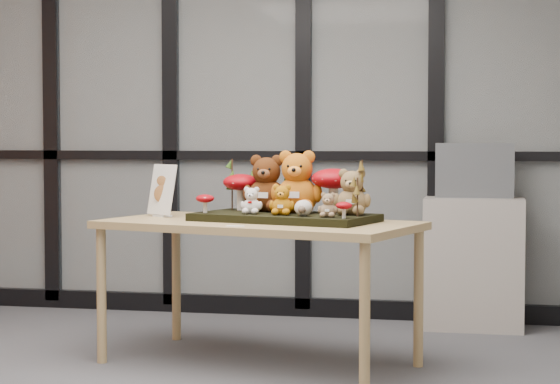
% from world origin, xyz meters
% --- Properties ---
extents(room_shell, '(5.00, 5.00, 5.00)m').
position_xyz_m(room_shell, '(0.00, 0.00, 1.68)').
color(room_shell, beige).
rests_on(room_shell, floor).
extents(glass_partition, '(4.90, 0.06, 2.78)m').
position_xyz_m(glass_partition, '(-0.00, 2.47, 1.42)').
color(glass_partition, '#2D383F').
rests_on(glass_partition, floor).
extents(display_table, '(1.73, 1.20, 0.74)m').
position_xyz_m(display_table, '(0.48, 1.02, 0.67)').
color(display_table, '#A48859').
rests_on(display_table, floor).
extents(diorama_tray, '(1.00, 0.69, 0.04)m').
position_xyz_m(diorama_tray, '(0.61, 1.04, 0.76)').
color(diorama_tray, black).
rests_on(diorama_tray, display_table).
extents(bear_pooh_yellow, '(0.33, 0.31, 0.35)m').
position_xyz_m(bear_pooh_yellow, '(0.67, 1.11, 0.95)').
color(bear_pooh_yellow, '#C26212').
rests_on(bear_pooh_yellow, diorama_tray).
extents(bear_brown_medium, '(0.30, 0.29, 0.33)m').
position_xyz_m(bear_brown_medium, '(0.49, 1.17, 0.94)').
color(bear_brown_medium, '#48210B').
rests_on(bear_brown_medium, diorama_tray).
extents(bear_tan_back, '(0.24, 0.22, 0.25)m').
position_xyz_m(bear_tan_back, '(0.96, 1.02, 0.90)').
color(bear_tan_back, olive).
rests_on(bear_tan_back, diorama_tray).
extents(bear_small_yellow, '(0.16, 0.15, 0.17)m').
position_xyz_m(bear_small_yellow, '(0.62, 0.94, 0.86)').
color(bear_small_yellow, '#AD660A').
rests_on(bear_small_yellow, diorama_tray).
extents(bear_white_bow, '(0.14, 0.13, 0.15)m').
position_xyz_m(bear_white_bow, '(0.45, 0.99, 0.85)').
color(bear_white_bow, white).
rests_on(bear_white_bow, diorama_tray).
extents(bear_beige_small, '(0.12, 0.12, 0.13)m').
position_xyz_m(bear_beige_small, '(0.87, 0.84, 0.84)').
color(bear_beige_small, '#8D714F').
rests_on(bear_beige_small, diorama_tray).
extents(plush_cream_hedgehog, '(0.08, 0.08, 0.09)m').
position_xyz_m(plush_cream_hedgehog, '(0.74, 0.89, 0.82)').
color(plush_cream_hedgehog, silver).
rests_on(plush_cream_hedgehog, diorama_tray).
extents(mushroom_back_left, '(0.19, 0.19, 0.21)m').
position_xyz_m(mushroom_back_left, '(0.34, 1.24, 0.88)').
color(mushroom_back_left, '#90040C').
rests_on(mushroom_back_left, diorama_tray).
extents(mushroom_back_right, '(0.23, 0.23, 0.25)m').
position_xyz_m(mushroom_back_right, '(0.85, 1.12, 0.90)').
color(mushroom_back_right, '#90040C').
rests_on(mushroom_back_right, diorama_tray).
extents(mushroom_front_left, '(0.09, 0.09, 0.10)m').
position_xyz_m(mushroom_front_left, '(0.20, 1.02, 0.83)').
color(mushroom_front_left, '#90040C').
rests_on(mushroom_front_left, diorama_tray).
extents(mushroom_front_right, '(0.08, 0.08, 0.09)m').
position_xyz_m(mushroom_front_right, '(0.95, 0.80, 0.82)').
color(mushroom_front_right, '#90040C').
rests_on(mushroom_front_right, diorama_tray).
extents(sprig_green_far_left, '(0.05, 0.05, 0.27)m').
position_xyz_m(sprig_green_far_left, '(0.28, 1.26, 0.91)').
color(sprig_green_far_left, '#19360C').
rests_on(sprig_green_far_left, diorama_tray).
extents(sprig_green_mid_left, '(0.05, 0.05, 0.21)m').
position_xyz_m(sprig_green_mid_left, '(0.41, 1.27, 0.88)').
color(sprig_green_mid_left, '#19360C').
rests_on(sprig_green_mid_left, diorama_tray).
extents(sprig_dry_far_right, '(0.05, 0.05, 0.28)m').
position_xyz_m(sprig_dry_far_right, '(1.01, 1.03, 0.92)').
color(sprig_dry_far_right, brown).
rests_on(sprig_dry_far_right, diorama_tray).
extents(sprig_dry_mid_right, '(0.05, 0.05, 0.19)m').
position_xyz_m(sprig_dry_mid_right, '(1.01, 0.90, 0.87)').
color(sprig_dry_mid_right, brown).
rests_on(sprig_dry_mid_right, diorama_tray).
extents(sprig_green_centre, '(0.05, 0.05, 0.21)m').
position_xyz_m(sprig_green_centre, '(0.61, 1.23, 0.88)').
color(sprig_green_centre, '#19360C').
rests_on(sprig_green_centre, diorama_tray).
extents(sign_holder, '(0.20, 0.16, 0.28)m').
position_xyz_m(sign_holder, '(-0.09, 1.21, 0.87)').
color(sign_holder, silver).
rests_on(sign_holder, display_table).
extents(label_card, '(0.09, 0.03, 0.00)m').
position_xyz_m(label_card, '(0.44, 0.70, 0.74)').
color(label_card, white).
rests_on(label_card, display_table).
extents(cabinet, '(0.60, 0.35, 0.80)m').
position_xyz_m(cabinet, '(1.55, 2.26, 0.40)').
color(cabinet, gray).
rests_on(cabinet, floor).
extents(monitor, '(0.47, 0.05, 0.33)m').
position_xyz_m(monitor, '(1.55, 2.27, 0.97)').
color(monitor, '#515459').
rests_on(monitor, cabinet).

